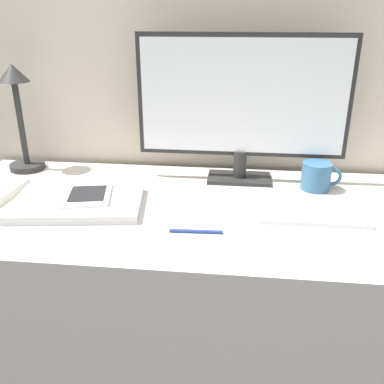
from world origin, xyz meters
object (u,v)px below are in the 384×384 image
keyboard (313,216)px  laptop (78,203)px  pen (196,231)px  desk_lamp (18,108)px  ereader (88,195)px  coffee_mug (317,176)px  monitor (243,103)px

keyboard → laptop: bearing=-180.0°
keyboard → pen: size_ratio=2.17×
desk_lamp → pen: size_ratio=2.65×
keyboard → desk_lamp: desk_lamp is taller
ereader → coffee_mug: coffee_mug is taller
pen → desk_lamp: bearing=147.9°
monitor → coffee_mug: monitor is taller
ereader → monitor: bearing=29.7°
laptop → ereader: (0.02, 0.02, 0.02)m
desk_lamp → coffee_mug: desk_lamp is taller
coffee_mug → pen: size_ratio=0.91×
monitor → coffee_mug: 0.32m
coffee_mug → desk_lamp: bearing=175.7°
monitor → keyboard: monitor is taller
monitor → desk_lamp: 0.73m
laptop → desk_lamp: size_ratio=1.08×
monitor → laptop: (-0.44, -0.26, -0.24)m
coffee_mug → pen: bearing=-136.3°
monitor → desk_lamp: size_ratio=1.83×
desk_lamp → pen: bearing=-32.1°
coffee_mug → pen: 0.46m
ereader → laptop: bearing=-141.5°
laptop → coffee_mug: size_ratio=3.14×
keyboard → monitor: bearing=127.1°
keyboard → desk_lamp: bearing=163.2°
laptop → ereader: ereader is taller
ereader → pen: size_ratio=1.34×
monitor → laptop: bearing=-149.8°
desk_lamp → pen: desk_lamp is taller
desk_lamp → coffee_mug: 0.98m
coffee_mug → pen: coffee_mug is taller
monitor → keyboard: 0.40m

